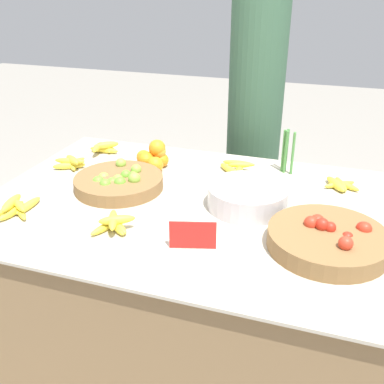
# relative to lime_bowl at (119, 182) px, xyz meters

# --- Properties ---
(ground_plane) EXTENTS (12.00, 12.00, 0.00)m
(ground_plane) POSITION_rel_lime_bowl_xyz_m (0.34, -0.03, -0.80)
(ground_plane) COLOR gray
(market_table) EXTENTS (1.67, 1.16, 0.77)m
(market_table) POSITION_rel_lime_bowl_xyz_m (0.34, -0.03, -0.42)
(market_table) COLOR olive
(market_table) RESTS_ON ground_plane
(lime_bowl) EXTENTS (0.38, 0.38, 0.09)m
(lime_bowl) POSITION_rel_lime_bowl_xyz_m (0.00, 0.00, 0.00)
(lime_bowl) COLOR olive
(lime_bowl) RESTS_ON market_table
(tomato_basket) EXTENTS (0.40, 0.40, 0.10)m
(tomato_basket) POSITION_rel_lime_bowl_xyz_m (0.88, -0.20, 0.00)
(tomato_basket) COLOR olive
(tomato_basket) RESTS_ON market_table
(orange_pile) EXTENTS (0.17, 0.18, 0.14)m
(orange_pile) POSITION_rel_lime_bowl_xyz_m (0.05, 0.26, 0.02)
(orange_pile) COLOR orange
(orange_pile) RESTS_ON market_table
(metal_bowl) EXTENTS (0.32, 0.32, 0.09)m
(metal_bowl) POSITION_rel_lime_bowl_xyz_m (0.56, 0.01, 0.01)
(metal_bowl) COLOR silver
(metal_bowl) RESTS_ON market_table
(price_sign) EXTENTS (0.15, 0.05, 0.10)m
(price_sign) POSITION_rel_lime_bowl_xyz_m (0.45, -0.34, 0.02)
(price_sign) COLOR red
(price_sign) RESTS_ON market_table
(veg_bundle) EXTENTS (0.06, 0.05, 0.20)m
(veg_bundle) POSITION_rel_lime_bowl_xyz_m (0.65, 0.41, 0.07)
(veg_bundle) COLOR #4C8E42
(veg_bundle) RESTS_ON market_table
(banana_bunch_middle_left) EXTENTS (0.16, 0.16, 0.06)m
(banana_bunch_middle_left) POSITION_rel_lime_bowl_xyz_m (-0.27, 0.36, -0.00)
(banana_bunch_middle_left) COLOR yellow
(banana_bunch_middle_left) RESTS_ON market_table
(banana_bunch_front_center) EXTENTS (0.14, 0.21, 0.06)m
(banana_bunch_front_center) POSITION_rel_lime_bowl_xyz_m (-0.27, -0.32, -0.01)
(banana_bunch_front_center) COLOR yellow
(banana_bunch_front_center) RESTS_ON market_table
(banana_bunch_middle_right) EXTENTS (0.16, 0.16, 0.04)m
(banana_bunch_middle_right) POSITION_rel_lime_bowl_xyz_m (0.90, 0.31, -0.02)
(banana_bunch_middle_right) COLOR yellow
(banana_bunch_middle_right) RESTS_ON market_table
(banana_bunch_front_left) EXTENTS (0.20, 0.15, 0.05)m
(banana_bunch_front_left) POSITION_rel_lime_bowl_xyz_m (0.44, 0.32, -0.01)
(banana_bunch_front_left) COLOR yellow
(banana_bunch_front_left) RESTS_ON market_table
(banana_bunch_back_center) EXTENTS (0.14, 0.15, 0.06)m
(banana_bunch_back_center) POSITION_rel_lime_bowl_xyz_m (0.14, -0.32, -0.00)
(banana_bunch_back_center) COLOR yellow
(banana_bunch_back_center) RESTS_ON market_table
(banana_bunch_front_right) EXTENTS (0.15, 0.17, 0.06)m
(banana_bunch_front_right) POSITION_rel_lime_bowl_xyz_m (-0.32, 0.13, -0.01)
(banana_bunch_front_right) COLOR yellow
(banana_bunch_front_right) RESTS_ON market_table
(vendor_person) EXTENTS (0.31, 0.31, 1.71)m
(vendor_person) POSITION_rel_lime_bowl_xyz_m (0.40, 0.93, -0.00)
(vendor_person) COLOR #385B42
(vendor_person) RESTS_ON ground_plane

